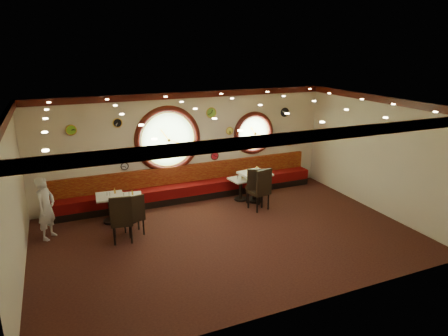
# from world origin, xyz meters

# --- Properties ---
(floor) EXTENTS (9.00, 6.00, 0.00)m
(floor) POSITION_xyz_m (0.00, 0.00, 0.00)
(floor) COLOR black
(floor) RESTS_ON ground
(ceiling) EXTENTS (9.00, 6.00, 0.02)m
(ceiling) POSITION_xyz_m (0.00, 0.00, 3.20)
(ceiling) COLOR gold
(ceiling) RESTS_ON wall_back
(wall_back) EXTENTS (9.00, 0.02, 3.20)m
(wall_back) POSITION_xyz_m (0.00, 3.00, 1.60)
(wall_back) COLOR beige
(wall_back) RESTS_ON floor
(wall_front) EXTENTS (9.00, 0.02, 3.20)m
(wall_front) POSITION_xyz_m (0.00, -3.00, 1.60)
(wall_front) COLOR beige
(wall_front) RESTS_ON floor
(wall_left) EXTENTS (0.02, 6.00, 3.20)m
(wall_left) POSITION_xyz_m (-4.50, 0.00, 1.60)
(wall_left) COLOR beige
(wall_left) RESTS_ON floor
(wall_right) EXTENTS (0.02, 6.00, 3.20)m
(wall_right) POSITION_xyz_m (4.50, 0.00, 1.60)
(wall_right) COLOR beige
(wall_right) RESTS_ON floor
(molding_back) EXTENTS (9.00, 0.10, 0.18)m
(molding_back) POSITION_xyz_m (0.00, 2.95, 3.11)
(molding_back) COLOR #3C0F0B
(molding_back) RESTS_ON wall_back
(molding_front) EXTENTS (9.00, 0.10, 0.18)m
(molding_front) POSITION_xyz_m (0.00, -2.95, 3.11)
(molding_front) COLOR #3C0F0B
(molding_front) RESTS_ON wall_back
(molding_left) EXTENTS (0.10, 6.00, 0.18)m
(molding_left) POSITION_xyz_m (-4.45, 0.00, 3.11)
(molding_left) COLOR #3C0F0B
(molding_left) RESTS_ON wall_back
(molding_right) EXTENTS (0.10, 6.00, 0.18)m
(molding_right) POSITION_xyz_m (4.45, 0.00, 3.11)
(molding_right) COLOR #3C0F0B
(molding_right) RESTS_ON wall_back
(banquette_base) EXTENTS (8.00, 0.55, 0.20)m
(banquette_base) POSITION_xyz_m (0.00, 2.72, 0.10)
(banquette_base) COLOR black
(banquette_base) RESTS_ON floor
(banquette_seat) EXTENTS (8.00, 0.55, 0.30)m
(banquette_seat) POSITION_xyz_m (0.00, 2.72, 0.35)
(banquette_seat) COLOR #5B0709
(banquette_seat) RESTS_ON banquette_base
(banquette_back) EXTENTS (8.00, 0.10, 0.55)m
(banquette_back) POSITION_xyz_m (0.00, 2.94, 0.75)
(banquette_back) COLOR #65080A
(banquette_back) RESTS_ON wall_back
(porthole_left_glass) EXTENTS (1.66, 0.02, 1.66)m
(porthole_left_glass) POSITION_xyz_m (-0.60, 3.00, 1.85)
(porthole_left_glass) COLOR #84AD67
(porthole_left_glass) RESTS_ON wall_back
(porthole_left_frame) EXTENTS (1.98, 0.18, 1.98)m
(porthole_left_frame) POSITION_xyz_m (-0.60, 2.98, 1.85)
(porthole_left_frame) COLOR #3C0F0B
(porthole_left_frame) RESTS_ON wall_back
(porthole_left_ring) EXTENTS (1.61, 0.03, 1.61)m
(porthole_left_ring) POSITION_xyz_m (-0.60, 2.95, 1.85)
(porthole_left_ring) COLOR gold
(porthole_left_ring) RESTS_ON wall_back
(porthole_right_glass) EXTENTS (1.10, 0.02, 1.10)m
(porthole_right_glass) POSITION_xyz_m (2.20, 3.00, 1.80)
(porthole_right_glass) COLOR #84AD67
(porthole_right_glass) RESTS_ON wall_back
(porthole_right_frame) EXTENTS (1.38, 0.18, 1.38)m
(porthole_right_frame) POSITION_xyz_m (2.20, 2.98, 1.80)
(porthole_right_frame) COLOR #3C0F0B
(porthole_right_frame) RESTS_ON wall_back
(porthole_right_ring) EXTENTS (1.09, 0.03, 1.09)m
(porthole_right_ring) POSITION_xyz_m (2.20, 2.95, 1.80)
(porthole_right_ring) COLOR gold
(porthole_right_ring) RESTS_ON wall_back
(wall_clock_0) EXTENTS (0.20, 0.03, 0.20)m
(wall_clock_0) POSITION_xyz_m (-1.90, 2.96, 1.20)
(wall_clock_0) COLOR silver
(wall_clock_0) RESTS_ON wall_back
(wall_clock_1) EXTENTS (0.26, 0.03, 0.26)m
(wall_clock_1) POSITION_xyz_m (-3.20, 2.96, 2.35)
(wall_clock_1) COLOR #6BB524
(wall_clock_1) RESTS_ON wall_back
(wall_clock_2) EXTENTS (0.30, 0.03, 0.30)m
(wall_clock_2) POSITION_xyz_m (0.75, 2.96, 2.55)
(wall_clock_2) COLOR #78B939
(wall_clock_2) RESTS_ON wall_back
(wall_clock_3) EXTENTS (0.24, 0.03, 0.24)m
(wall_clock_3) POSITION_xyz_m (0.85, 2.96, 1.20)
(wall_clock_3) COLOR red
(wall_clock_3) RESTS_ON wall_back
(wall_clock_4) EXTENTS (0.22, 0.03, 0.22)m
(wall_clock_4) POSITION_xyz_m (1.35, 2.96, 1.95)
(wall_clock_4) COLOR #FDF954
(wall_clock_4) RESTS_ON wall_back
(wall_clock_5) EXTENTS (0.28, 0.03, 0.28)m
(wall_clock_5) POSITION_xyz_m (3.30, 2.96, 2.40)
(wall_clock_5) COLOR black
(wall_clock_5) RESTS_ON wall_back
(wall_clock_6) EXTENTS (0.34, 0.03, 0.34)m
(wall_clock_6) POSITION_xyz_m (3.55, 2.96, 1.45)
(wall_clock_6) COLOR silver
(wall_clock_6) RESTS_ON wall_back
(wall_clock_7) EXTENTS (0.32, 0.03, 0.32)m
(wall_clock_7) POSITION_xyz_m (-3.60, 2.96, 1.55)
(wall_clock_7) COLOR #BC3512
(wall_clock_7) RESTS_ON wall_back
(wall_clock_8) EXTENTS (0.36, 0.03, 0.36)m
(wall_clock_8) POSITION_xyz_m (-2.30, 2.96, 1.50)
(wall_clock_8) COLOR yellow
(wall_clock_8) RESTS_ON wall_back
(wall_clock_9) EXTENTS (0.24, 0.03, 0.24)m
(wall_clock_9) POSITION_xyz_m (-2.00, 2.96, 2.45)
(wall_clock_9) COLOR black
(wall_clock_9) RESTS_ON wall_back
(table_a) EXTENTS (0.73, 0.73, 0.75)m
(table_a) POSITION_xyz_m (-2.49, 1.98, 0.47)
(table_a) COLOR black
(table_a) RESTS_ON floor
(table_b) EXTENTS (0.74, 0.74, 0.71)m
(table_b) POSITION_xyz_m (-2.02, 1.84, 0.45)
(table_b) COLOR black
(table_b) RESTS_ON floor
(table_c) EXTENTS (0.69, 0.69, 0.67)m
(table_c) POSITION_xyz_m (1.32, 2.06, 0.43)
(table_c) COLOR black
(table_c) RESTS_ON floor
(table_d) EXTENTS (0.91, 0.91, 0.88)m
(table_d) POSITION_xyz_m (1.67, 1.83, 0.56)
(table_d) COLOR black
(table_d) RESTS_ON floor
(chair_a) EXTENTS (0.57, 0.57, 0.74)m
(chair_a) POSITION_xyz_m (-2.40, 0.70, 0.68)
(chair_a) COLOR black
(chair_a) RESTS_ON floor
(chair_b) EXTENTS (0.51, 0.51, 0.66)m
(chair_b) POSITION_xyz_m (-2.05, 0.96, 0.61)
(chair_b) COLOR black
(chair_b) RESTS_ON floor
(chair_c) EXTENTS (0.63, 0.63, 0.73)m
(chair_c) POSITION_xyz_m (1.47, 1.41, 0.67)
(chair_c) COLOR black
(chair_c) RESTS_ON floor
(chair_d) EXTENTS (0.61, 0.61, 0.76)m
(chair_d) POSITION_xyz_m (1.51, 1.14, 0.70)
(chair_d) COLOR black
(chair_d) RESTS_ON floor
(condiment_a_salt) EXTENTS (0.03, 0.03, 0.09)m
(condiment_a_salt) POSITION_xyz_m (-2.55, 1.99, 0.79)
(condiment_a_salt) COLOR silver
(condiment_a_salt) RESTS_ON table_a
(condiment_b_salt) EXTENTS (0.03, 0.03, 0.09)m
(condiment_b_salt) POSITION_xyz_m (-2.15, 1.85, 0.75)
(condiment_b_salt) COLOR silver
(condiment_b_salt) RESTS_ON table_b
(condiment_c_salt) EXTENTS (0.04, 0.04, 0.10)m
(condiment_c_salt) POSITION_xyz_m (1.22, 2.08, 0.73)
(condiment_c_salt) COLOR silver
(condiment_c_salt) RESTS_ON table_c
(condiment_d_salt) EXTENTS (0.04, 0.04, 0.10)m
(condiment_d_salt) POSITION_xyz_m (1.54, 1.87, 0.93)
(condiment_d_salt) COLOR #BABBBF
(condiment_d_salt) RESTS_ON table_d
(condiment_a_pepper) EXTENTS (0.04, 0.04, 0.10)m
(condiment_a_pepper) POSITION_xyz_m (-2.49, 1.92, 0.80)
(condiment_a_pepper) COLOR silver
(condiment_a_pepper) RESTS_ON table_a
(condiment_b_pepper) EXTENTS (0.03, 0.03, 0.09)m
(condiment_b_pepper) POSITION_xyz_m (-2.01, 1.86, 0.76)
(condiment_b_pepper) COLOR silver
(condiment_b_pepper) RESTS_ON table_b
(condiment_c_pepper) EXTENTS (0.04, 0.04, 0.11)m
(condiment_c_pepper) POSITION_xyz_m (1.34, 2.02, 0.73)
(condiment_c_pepper) COLOR silver
(condiment_c_pepper) RESTS_ON table_c
(condiment_d_pepper) EXTENTS (0.04, 0.04, 0.10)m
(condiment_d_pepper) POSITION_xyz_m (1.73, 1.78, 0.93)
(condiment_d_pepper) COLOR silver
(condiment_d_pepper) RESTS_ON table_d
(condiment_a_bottle) EXTENTS (0.05, 0.05, 0.15)m
(condiment_a_bottle) POSITION_xyz_m (-2.33, 2.08, 0.83)
(condiment_a_bottle) COLOR #C38A2D
(condiment_a_bottle) RESTS_ON table_a
(condiment_b_bottle) EXTENTS (0.04, 0.04, 0.14)m
(condiment_b_bottle) POSITION_xyz_m (-1.91, 1.89, 0.78)
(condiment_b_bottle) COLOR gold
(condiment_b_bottle) RESTS_ON table_b
(condiment_c_bottle) EXTENTS (0.06, 0.06, 0.18)m
(condiment_c_bottle) POSITION_xyz_m (1.42, 2.15, 0.76)
(condiment_c_bottle) COLOR yellow
(condiment_c_bottle) RESTS_ON table_c
(condiment_d_bottle) EXTENTS (0.04, 0.04, 0.14)m
(condiment_d_bottle) POSITION_xyz_m (1.79, 1.95, 0.95)
(condiment_d_bottle) COLOR yellow
(condiment_d_bottle) RESTS_ON table_d
(waiter) EXTENTS (0.62, 0.67, 1.55)m
(waiter) POSITION_xyz_m (-4.00, 1.66, 0.77)
(waiter) COLOR silver
(waiter) RESTS_ON floor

